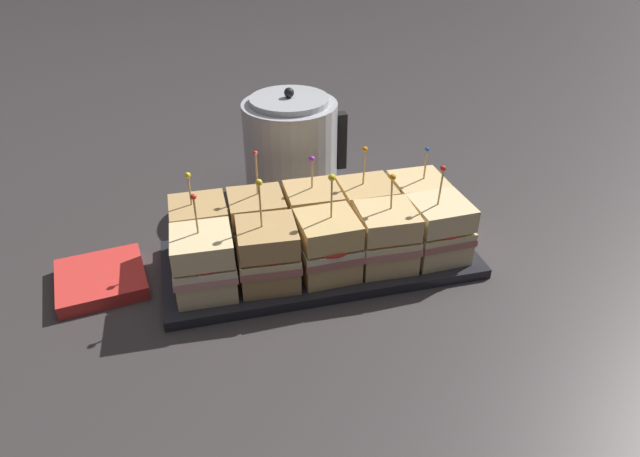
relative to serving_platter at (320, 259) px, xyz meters
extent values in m
plane|color=#383333|center=(0.00, 0.00, -0.01)|extent=(6.00, 6.00, 0.00)
cube|color=#232328|center=(0.00, 0.00, 0.00)|extent=(0.55, 0.23, 0.01)
cube|color=#232328|center=(0.00, 0.00, 0.01)|extent=(0.55, 0.23, 0.01)
cube|color=beige|center=(-0.20, -0.05, 0.03)|extent=(0.10, 0.10, 0.04)
cube|color=tan|center=(-0.20, -0.05, 0.06)|extent=(0.10, 0.10, 0.01)
cube|color=beige|center=(-0.20, -0.05, 0.07)|extent=(0.10, 0.10, 0.01)
cylinder|color=red|center=(-0.20, -0.07, 0.07)|extent=(0.06, 0.06, 0.00)
cube|color=beige|center=(-0.20, -0.05, 0.10)|extent=(0.10, 0.10, 0.04)
cylinder|color=tan|center=(-0.21, -0.04, 0.14)|extent=(0.00, 0.01, 0.07)
sphere|color=red|center=(-0.21, -0.04, 0.18)|extent=(0.01, 0.01, 0.01)
cube|color=tan|center=(-0.10, -0.05, 0.03)|extent=(0.10, 0.10, 0.04)
cube|color=#B26B60|center=(-0.10, -0.05, 0.06)|extent=(0.10, 0.10, 0.01)
cube|color=beige|center=(-0.10, -0.05, 0.07)|extent=(0.10, 0.10, 0.01)
cylinder|color=red|center=(-0.10, -0.07, 0.07)|extent=(0.06, 0.06, 0.00)
cube|color=tan|center=(-0.10, -0.05, 0.10)|extent=(0.10, 0.10, 0.04)
cylinder|color=tan|center=(-0.11, -0.05, 0.15)|extent=(0.00, 0.01, 0.09)
sphere|color=yellow|center=(-0.11, -0.05, 0.19)|extent=(0.01, 0.01, 0.01)
cube|color=tan|center=(0.00, -0.05, 0.03)|extent=(0.10, 0.10, 0.04)
cube|color=#B26B60|center=(0.00, -0.05, 0.06)|extent=(0.10, 0.10, 0.01)
cube|color=beige|center=(0.00, -0.05, 0.07)|extent=(0.10, 0.10, 0.01)
cylinder|color=red|center=(0.00, -0.07, 0.07)|extent=(0.07, 0.07, 0.00)
cube|color=#E0B771|center=(0.00, -0.05, 0.10)|extent=(0.10, 0.10, 0.04)
cylinder|color=tan|center=(0.01, -0.05, 0.15)|extent=(0.00, 0.01, 0.08)
sphere|color=yellow|center=(0.01, -0.05, 0.19)|extent=(0.01, 0.01, 0.01)
cube|color=#DBB77A|center=(0.10, -0.05, 0.03)|extent=(0.10, 0.10, 0.04)
cube|color=tan|center=(0.10, -0.05, 0.06)|extent=(0.10, 0.10, 0.01)
cube|color=beige|center=(0.10, -0.05, 0.07)|extent=(0.10, 0.10, 0.01)
cylinder|color=red|center=(0.10, -0.07, 0.07)|extent=(0.05, 0.05, 0.00)
cube|color=#E8C281|center=(0.10, -0.05, 0.10)|extent=(0.10, 0.10, 0.04)
cylinder|color=tan|center=(0.11, -0.04, 0.14)|extent=(0.00, 0.01, 0.07)
sphere|color=orange|center=(0.11, -0.04, 0.17)|extent=(0.01, 0.01, 0.01)
cube|color=beige|center=(0.20, -0.05, 0.03)|extent=(0.10, 0.10, 0.04)
cube|color=#B26B60|center=(0.20, -0.05, 0.06)|extent=(0.10, 0.10, 0.01)
cube|color=beige|center=(0.20, -0.05, 0.07)|extent=(0.10, 0.10, 0.01)
cylinder|color=red|center=(0.20, -0.07, 0.07)|extent=(0.06, 0.06, 0.00)
cube|color=beige|center=(0.20, -0.05, 0.10)|extent=(0.10, 0.10, 0.04)
cylinder|color=tan|center=(0.19, -0.05, 0.15)|extent=(0.00, 0.01, 0.08)
sphere|color=red|center=(0.19, -0.05, 0.18)|extent=(0.01, 0.01, 0.01)
cube|color=tan|center=(-0.20, 0.05, 0.03)|extent=(0.09, 0.09, 0.04)
cube|color=#B26B60|center=(-0.20, 0.05, 0.06)|extent=(0.10, 0.10, 0.01)
cube|color=beige|center=(-0.20, 0.05, 0.07)|extent=(0.10, 0.10, 0.01)
cylinder|color=red|center=(-0.20, 0.03, 0.07)|extent=(0.05, 0.05, 0.00)
cube|color=tan|center=(-0.20, 0.05, 0.10)|extent=(0.09, 0.09, 0.04)
cylinder|color=tan|center=(-0.21, 0.05, 0.14)|extent=(0.00, 0.01, 0.07)
sphere|color=yellow|center=(-0.21, 0.05, 0.17)|extent=(0.01, 0.01, 0.01)
cube|color=tan|center=(-0.10, 0.05, 0.03)|extent=(0.10, 0.10, 0.04)
cube|color=tan|center=(-0.10, 0.05, 0.06)|extent=(0.10, 0.10, 0.01)
cube|color=beige|center=(-0.10, 0.05, 0.07)|extent=(0.10, 0.10, 0.01)
cylinder|color=red|center=(-0.10, 0.03, 0.07)|extent=(0.06, 0.06, 0.00)
cube|color=tan|center=(-0.10, 0.05, 0.10)|extent=(0.10, 0.10, 0.04)
cylinder|color=tan|center=(-0.10, 0.06, 0.15)|extent=(0.00, 0.01, 0.09)
sphere|color=red|center=(-0.10, 0.06, 0.19)|extent=(0.01, 0.01, 0.01)
cube|color=tan|center=(0.00, 0.05, 0.03)|extent=(0.10, 0.10, 0.04)
cube|color=tan|center=(0.00, 0.05, 0.06)|extent=(0.10, 0.10, 0.01)
cube|color=beige|center=(0.00, 0.05, 0.07)|extent=(0.10, 0.10, 0.01)
cylinder|color=red|center=(0.00, 0.03, 0.07)|extent=(0.06, 0.06, 0.00)
cube|color=tan|center=(0.00, 0.05, 0.10)|extent=(0.10, 0.10, 0.04)
cylinder|color=tan|center=(0.00, 0.06, 0.14)|extent=(0.00, 0.01, 0.07)
sphere|color=purple|center=(0.00, 0.06, 0.17)|extent=(0.01, 0.01, 0.01)
cube|color=tan|center=(0.10, 0.05, 0.03)|extent=(0.09, 0.09, 0.04)
cube|color=tan|center=(0.10, 0.05, 0.06)|extent=(0.10, 0.10, 0.01)
cube|color=beige|center=(0.10, 0.05, 0.07)|extent=(0.10, 0.10, 0.01)
cube|color=tan|center=(0.10, 0.05, 0.09)|extent=(0.09, 0.09, 0.04)
cylinder|color=tan|center=(0.09, 0.05, 0.14)|extent=(0.00, 0.01, 0.08)
sphere|color=orange|center=(0.09, 0.05, 0.18)|extent=(0.01, 0.01, 0.01)
cube|color=#DBB77A|center=(0.20, 0.05, 0.03)|extent=(0.09, 0.09, 0.04)
cube|color=tan|center=(0.20, 0.05, 0.06)|extent=(0.10, 0.10, 0.01)
cube|color=beige|center=(0.20, 0.05, 0.07)|extent=(0.10, 0.10, 0.01)
cube|color=#E8C281|center=(0.20, 0.05, 0.09)|extent=(0.09, 0.09, 0.04)
cylinder|color=tan|center=(0.21, 0.05, 0.14)|extent=(0.00, 0.01, 0.07)
sphere|color=blue|center=(0.21, 0.05, 0.17)|extent=(0.01, 0.01, 0.01)
cylinder|color=#B7BABF|center=(0.01, 0.27, 0.09)|extent=(0.19, 0.19, 0.20)
cylinder|color=#B7BABF|center=(0.01, 0.27, 0.20)|extent=(0.16, 0.16, 0.01)
sphere|color=black|center=(0.01, 0.27, 0.22)|extent=(0.02, 0.02, 0.02)
cube|color=black|center=(0.12, 0.27, 0.10)|extent=(0.02, 0.02, 0.12)
cube|color=red|center=(-0.38, 0.03, 0.00)|extent=(0.16, 0.16, 0.02)
camera|label=1|loc=(-0.21, -0.81, 0.59)|focal=32.00mm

